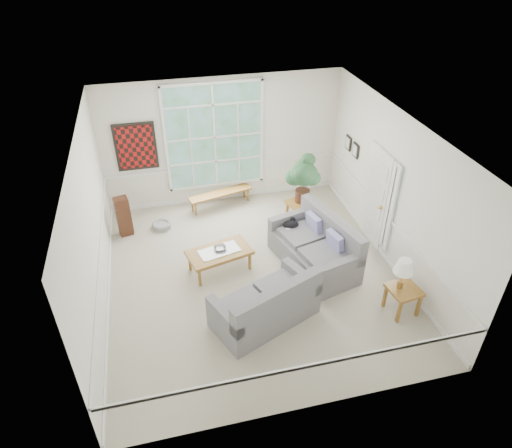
# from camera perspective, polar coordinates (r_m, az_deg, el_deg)

# --- Properties ---
(floor) EXTENTS (5.50, 6.00, 0.01)m
(floor) POSITION_cam_1_polar(r_m,az_deg,el_deg) (8.98, -0.32, -6.35)
(floor) COLOR #A8A28F
(floor) RESTS_ON ground
(ceiling) EXTENTS (5.50, 6.00, 0.02)m
(ceiling) POSITION_cam_1_polar(r_m,az_deg,el_deg) (7.37, -0.40, 11.62)
(ceiling) COLOR white
(ceiling) RESTS_ON ground
(wall_back) EXTENTS (5.50, 0.02, 3.00)m
(wall_back) POSITION_cam_1_polar(r_m,az_deg,el_deg) (10.67, -4.13, 10.25)
(wall_back) COLOR silver
(wall_back) RESTS_ON ground
(wall_front) EXTENTS (5.50, 0.02, 3.00)m
(wall_front) POSITION_cam_1_polar(r_m,az_deg,el_deg) (5.87, 6.60, -13.82)
(wall_front) COLOR silver
(wall_front) RESTS_ON ground
(wall_left) EXTENTS (0.02, 6.00, 3.00)m
(wall_left) POSITION_cam_1_polar(r_m,az_deg,el_deg) (8.01, -19.87, -0.85)
(wall_left) COLOR silver
(wall_left) RESTS_ON ground
(wall_right) EXTENTS (0.02, 6.00, 3.00)m
(wall_right) POSITION_cam_1_polar(r_m,az_deg,el_deg) (9.01, 16.96, 3.90)
(wall_right) COLOR silver
(wall_right) RESTS_ON ground
(window_back) EXTENTS (2.30, 0.08, 2.40)m
(window_back) POSITION_cam_1_polar(r_m,az_deg,el_deg) (10.55, -5.21, 10.78)
(window_back) COLOR white
(window_back) RESTS_ON wall_back
(entry_door) EXTENTS (0.08, 0.90, 2.10)m
(entry_door) POSITION_cam_1_polar(r_m,az_deg,el_deg) (9.66, 14.67, 3.37)
(entry_door) COLOR white
(entry_door) RESTS_ON floor
(door_sidelight) EXTENTS (0.08, 0.26, 1.90)m
(door_sidelight) POSITION_cam_1_polar(r_m,az_deg,el_deg) (9.15, 16.46, 1.90)
(door_sidelight) COLOR white
(door_sidelight) RESTS_ON wall_right
(wall_art) EXTENTS (0.90, 0.06, 1.10)m
(wall_art) POSITION_cam_1_polar(r_m,az_deg,el_deg) (10.48, -14.79, 9.30)
(wall_art) COLOR #580E0D
(wall_art) RESTS_ON wall_back
(wall_frame_near) EXTENTS (0.04, 0.26, 0.32)m
(wall_frame_near) POSITION_cam_1_polar(r_m,az_deg,el_deg) (10.33, 12.29, 8.98)
(wall_frame_near) COLOR black
(wall_frame_near) RESTS_ON wall_right
(wall_frame_far) EXTENTS (0.04, 0.26, 0.32)m
(wall_frame_far) POSITION_cam_1_polar(r_m,az_deg,el_deg) (10.66, 11.42, 9.90)
(wall_frame_far) COLOR black
(wall_frame_far) RESTS_ON wall_right
(loveseat_right) EXTENTS (1.45, 2.11, 1.04)m
(loveseat_right) POSITION_cam_1_polar(r_m,az_deg,el_deg) (8.96, 7.27, -2.48)
(loveseat_right) COLOR slate
(loveseat_right) RESTS_ON floor
(loveseat_front) EXTENTS (1.99, 1.53, 0.96)m
(loveseat_front) POSITION_cam_1_polar(r_m,az_deg,el_deg) (7.79, 1.09, -9.28)
(loveseat_front) COLOR slate
(loveseat_front) RESTS_ON floor
(coffee_table) EXTENTS (1.34, 0.94, 0.45)m
(coffee_table) POSITION_cam_1_polar(r_m,az_deg,el_deg) (8.98, -4.55, -4.53)
(coffee_table) COLOR olive
(coffee_table) RESTS_ON floor
(pewter_bowl) EXTENTS (0.30, 0.30, 0.07)m
(pewter_bowl) POSITION_cam_1_polar(r_m,az_deg,el_deg) (8.87, -4.53, -2.97)
(pewter_bowl) COLOR gray
(pewter_bowl) RESTS_ON coffee_table
(window_bench) EXTENTS (1.56, 0.68, 0.36)m
(window_bench) POSITION_cam_1_polar(r_m,az_deg,el_deg) (10.95, -4.44, 3.10)
(window_bench) COLOR olive
(window_bench) RESTS_ON floor
(end_table) EXTENTS (0.73, 0.73, 0.58)m
(end_table) POSITION_cam_1_polar(r_m,az_deg,el_deg) (10.25, 5.70, 1.32)
(end_table) COLOR olive
(end_table) RESTS_ON floor
(houseplant) EXTENTS (0.71, 0.71, 1.10)m
(houseplant) POSITION_cam_1_polar(r_m,az_deg,el_deg) (9.88, 5.95, 5.62)
(houseplant) COLOR #295432
(houseplant) RESTS_ON end_table
(side_table) EXTENTS (0.58, 0.58, 0.52)m
(side_table) POSITION_cam_1_polar(r_m,az_deg,el_deg) (8.47, 17.77, -9.01)
(side_table) COLOR olive
(side_table) RESTS_ON floor
(table_lamp) EXTENTS (0.35, 0.35, 0.59)m
(table_lamp) POSITION_cam_1_polar(r_m,az_deg,el_deg) (8.11, 17.84, -5.98)
(table_lamp) COLOR white
(table_lamp) RESTS_ON side_table
(pet_bed) EXTENTS (0.48, 0.48, 0.12)m
(pet_bed) POSITION_cam_1_polar(r_m,az_deg,el_deg) (10.43, -11.72, -0.15)
(pet_bed) COLOR gray
(pet_bed) RESTS_ON floor
(floor_speaker) EXTENTS (0.33, 0.28, 0.91)m
(floor_speaker) POSITION_cam_1_polar(r_m,az_deg,el_deg) (10.20, -16.24, 0.93)
(floor_speaker) COLOR #402113
(floor_speaker) RESTS_ON floor
(cat) EXTENTS (0.34, 0.25, 0.16)m
(cat) POSITION_cam_1_polar(r_m,az_deg,el_deg) (9.30, 4.38, -0.05)
(cat) COLOR black
(cat) RESTS_ON loveseat_right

